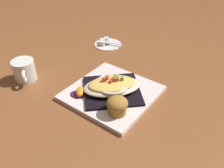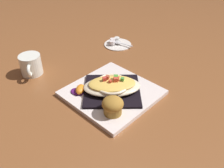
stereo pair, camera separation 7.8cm
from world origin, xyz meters
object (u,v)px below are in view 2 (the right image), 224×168
(muffin, at_px, (113,106))
(creamer_saucer, at_px, (118,44))
(spoon, at_px, (119,43))
(creamer_cup_1, at_px, (113,40))
(gratin_dish, at_px, (112,85))
(orange_garnish, at_px, (80,90))
(coffee_mug, at_px, (31,66))
(square_plate, at_px, (112,93))
(creamer_cup_0, at_px, (117,39))
(creamer_cup_2, at_px, (112,43))

(muffin, relative_size, creamer_saucer, 0.52)
(spoon, relative_size, creamer_cup_1, 3.90)
(spoon, distance_m, creamer_cup_1, 0.03)
(spoon, bearing_deg, creamer_cup_1, 13.73)
(gratin_dish, bearing_deg, orange_garnish, 46.93)
(gratin_dish, height_order, creamer_cup_1, gratin_dish)
(orange_garnish, xyz_separation_m, coffee_mug, (0.23, 0.04, 0.01))
(square_plate, relative_size, gratin_dish, 1.25)
(creamer_saucer, bearing_deg, creamer_cup_0, -37.84)
(creamer_saucer, bearing_deg, gratin_dish, 131.18)
(creamer_cup_1, bearing_deg, spoon, -166.27)
(muffin, bearing_deg, orange_garnish, 2.38)
(creamer_saucer, relative_size, creamer_cup_2, 5.11)
(square_plate, bearing_deg, gratin_dish, -76.90)
(creamer_cup_1, bearing_deg, orange_garnish, 119.26)
(coffee_mug, relative_size, creamer_cup_1, 4.07)
(creamer_saucer, height_order, creamer_cup_2, creamer_cup_2)
(muffin, bearing_deg, square_plate, -43.54)
(square_plate, height_order, creamer_cup_0, creamer_cup_0)
(orange_garnish, relative_size, creamer_cup_0, 2.49)
(square_plate, distance_m, creamer_cup_2, 0.35)
(orange_garnish, height_order, creamer_saucer, orange_garnish)
(square_plate, height_order, creamer_cup_1, creamer_cup_1)
(gratin_dish, relative_size, coffee_mug, 2.18)
(gratin_dish, distance_m, spoon, 0.36)
(creamer_cup_2, bearing_deg, square_plate, 135.27)
(creamer_saucer, xyz_separation_m, creamer_cup_1, (0.03, 0.01, 0.01))
(orange_garnish, bearing_deg, square_plate, -133.12)
(gratin_dish, height_order, orange_garnish, gratin_dish)
(creamer_cup_0, bearing_deg, coffee_mug, 84.49)
(orange_garnish, xyz_separation_m, creamer_cup_2, (0.18, -0.33, -0.01))
(square_plate, xyz_separation_m, creamer_saucer, (0.24, -0.27, -0.00))
(coffee_mug, distance_m, spoon, 0.40)
(square_plate, relative_size, creamer_cup_1, 11.11)
(coffee_mug, bearing_deg, creamer_saucer, -98.85)
(orange_garnish, height_order, creamer_cup_0, orange_garnish)
(coffee_mug, xyz_separation_m, creamer_saucer, (-0.06, -0.40, -0.03))
(muffin, relative_size, creamer_cup_2, 2.65)
(muffin, relative_size, creamer_cup_0, 2.65)
(muffin, distance_m, coffee_mug, 0.38)
(creamer_cup_0, relative_size, creamer_cup_2, 1.00)
(orange_garnish, bearing_deg, creamer_saucer, -64.66)
(coffee_mug, height_order, creamer_cup_0, coffee_mug)
(orange_garnish, relative_size, coffee_mug, 0.61)
(coffee_mug, height_order, creamer_cup_1, coffee_mug)
(creamer_cup_1, bearing_deg, square_plate, 134.90)
(gratin_dish, distance_m, muffin, 0.10)
(square_plate, xyz_separation_m, muffin, (-0.08, 0.07, 0.04))
(gratin_dish, height_order, spoon, gratin_dish)
(muffin, relative_size, creamer_cup_1, 2.65)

